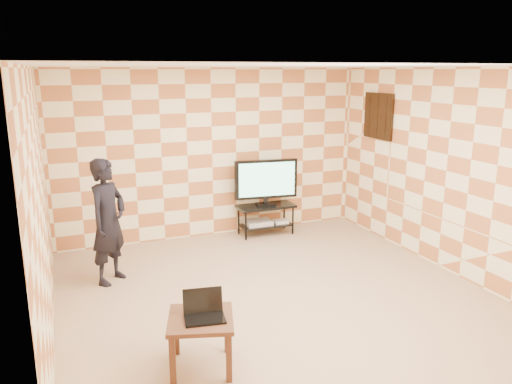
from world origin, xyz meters
TOP-DOWN VIEW (x-y plane):
  - floor at (0.00, 0.00)m, footprint 5.00×5.00m
  - wall_back at (0.00, 2.50)m, footprint 5.00×0.02m
  - wall_front at (0.00, -2.50)m, footprint 5.00×0.02m
  - wall_left at (-2.50, 0.00)m, footprint 0.02×5.00m
  - wall_right at (2.50, 0.00)m, footprint 0.02×5.00m
  - ceiling at (0.00, 0.00)m, footprint 5.00×5.00m
  - wall_art at (2.47, 1.55)m, footprint 0.04×0.72m
  - tv_stand at (0.80, 2.17)m, footprint 0.95×0.43m
  - tv at (0.80, 2.16)m, footprint 1.04×0.23m
  - dvd_player at (0.67, 2.19)m, footprint 0.43×0.31m
  - game_console at (1.06, 2.13)m, footprint 0.23×0.17m
  - side_table at (-1.24, -1.15)m, footprint 0.72×0.72m
  - laptop at (-1.20, -1.16)m, footprint 0.40×0.34m
  - person at (-1.79, 1.15)m, footprint 0.68×0.69m

SIDE VIEW (x-z plane):
  - floor at x=0.00m, z-range 0.00..0.00m
  - game_console at x=1.06m, z-range 0.17..0.22m
  - dvd_player at x=0.67m, z-range 0.17..0.24m
  - tv_stand at x=0.80m, z-range 0.11..0.61m
  - side_table at x=-1.24m, z-range 0.16..0.66m
  - laptop at x=-1.20m, z-range 0.43..0.67m
  - person at x=-1.79m, z-range 0.00..1.61m
  - tv at x=0.80m, z-range 0.54..1.30m
  - wall_back at x=0.00m, z-range 0.00..2.70m
  - wall_front at x=0.00m, z-range 0.00..2.70m
  - wall_left at x=-2.50m, z-range 0.00..2.70m
  - wall_right at x=2.50m, z-range 0.00..2.70m
  - wall_art at x=2.47m, z-range 1.59..2.31m
  - ceiling at x=0.00m, z-range 2.69..2.71m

